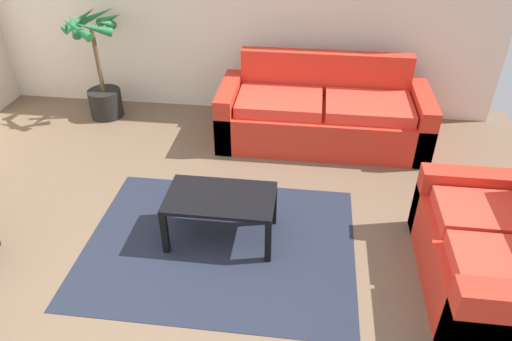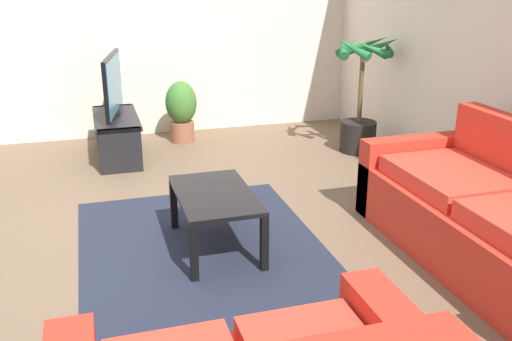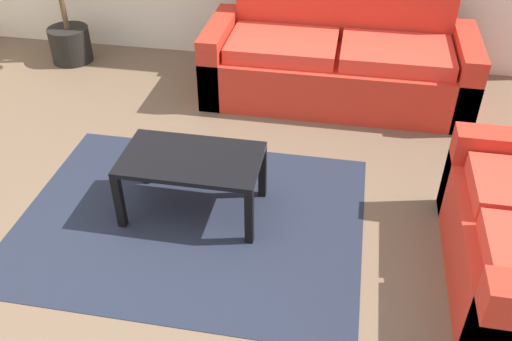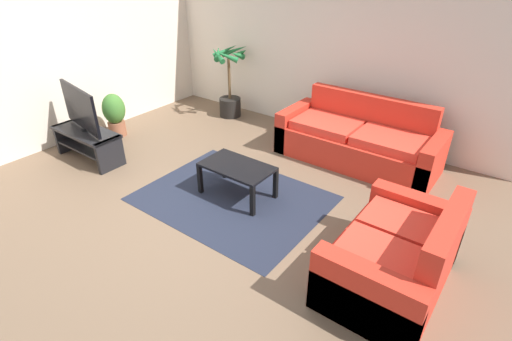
# 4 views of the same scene
# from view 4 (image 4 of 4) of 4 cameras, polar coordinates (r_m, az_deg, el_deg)

# --- Properties ---
(ground_plane) EXTENTS (6.60, 6.60, 0.00)m
(ground_plane) POSITION_cam_4_polar(r_m,az_deg,el_deg) (4.71, -8.96, -5.57)
(ground_plane) COLOR brown
(wall_back) EXTENTS (6.00, 0.06, 2.70)m
(wall_back) POSITION_cam_4_polar(r_m,az_deg,el_deg) (6.44, 9.97, 17.22)
(wall_back) COLOR beige
(wall_back) RESTS_ON ground
(wall_left) EXTENTS (0.06, 6.00, 2.70)m
(wall_left) POSITION_cam_4_polar(r_m,az_deg,el_deg) (6.55, -29.56, 14.17)
(wall_left) COLOR beige
(wall_left) RESTS_ON ground
(couch_main) EXTENTS (2.23, 0.90, 0.90)m
(couch_main) POSITION_cam_4_polar(r_m,az_deg,el_deg) (5.75, 14.70, 4.08)
(couch_main) COLOR red
(couch_main) RESTS_ON ground
(couch_loveseat) EXTENTS (0.90, 1.41, 0.90)m
(couch_loveseat) POSITION_cam_4_polar(r_m,az_deg,el_deg) (3.76, 19.63, -11.98)
(couch_loveseat) COLOR red
(couch_loveseat) RESTS_ON ground
(tv_stand) EXTENTS (1.10, 0.45, 0.45)m
(tv_stand) POSITION_cam_4_polar(r_m,az_deg,el_deg) (6.12, -23.42, 4.06)
(tv_stand) COLOR black
(tv_stand) RESTS_ON ground
(tv) EXTENTS (1.05, 0.23, 0.63)m
(tv) POSITION_cam_4_polar(r_m,az_deg,el_deg) (5.95, -24.33, 8.29)
(tv) COLOR black
(tv) RESTS_ON tv_stand
(coffee_table) EXTENTS (0.87, 0.52, 0.42)m
(coffee_table) POSITION_cam_4_polar(r_m,az_deg,el_deg) (4.73, -2.78, 0.08)
(coffee_table) COLOR black
(coffee_table) RESTS_ON ground
(area_rug) EXTENTS (2.20, 1.70, 0.01)m
(area_rug) POSITION_cam_4_polar(r_m,az_deg,el_deg) (4.85, -3.43, -4.04)
(area_rug) COLOR #1E2333
(area_rug) RESTS_ON ground
(potted_palm) EXTENTS (0.73, 0.70, 1.27)m
(potted_palm) POSITION_cam_4_polar(r_m,az_deg,el_deg) (7.15, -3.84, 12.01)
(potted_palm) COLOR black
(potted_palm) RESTS_ON ground
(potted_plant_small) EXTENTS (0.36, 0.36, 0.70)m
(potted_plant_small) POSITION_cam_4_polar(r_m,az_deg,el_deg) (6.76, -20.00, 7.88)
(potted_plant_small) COLOR brown
(potted_plant_small) RESTS_ON ground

